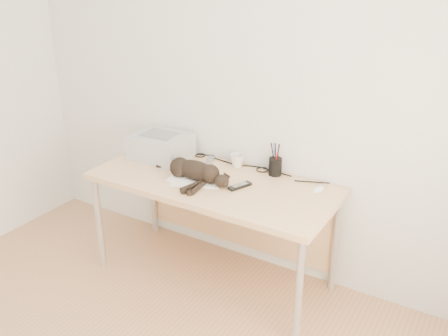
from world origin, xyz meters
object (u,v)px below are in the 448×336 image
Objects in this scene: pen_cup at (275,166)px; mouse at (319,187)px; cat at (193,171)px; printer at (161,146)px; desk at (220,194)px; mug at (237,160)px.

pen_cup is 0.34m from mouse.
cat is 6.01× the size of mouse.
printer is 4.01× the size of mouse.
desk is 0.41m from pen_cup.
printer is 0.45m from cat.
cat reaches higher than mug.
printer is 1.16m from mouse.
cat is 0.80m from mouse.
cat is 2.71× the size of pen_cup.
mouse is (1.15, 0.08, -0.07)m from printer.
printer is at bearing -176.61° from mouse.
mug is 0.98× the size of mouse.
cat is 6.10× the size of mug.
pen_cup reaches higher than cat.
mouse is (0.63, 0.14, 0.15)m from desk.
mouse is at bearing 22.58° from cat.
desk is at bearing -168.54° from mouse.
printer is 1.81× the size of pen_cup.
pen_cup is (0.82, 0.15, -0.03)m from printer.
desk is at bearing -5.93° from printer.
pen_cup is (0.30, 0.20, 0.19)m from desk.
mug is (0.13, 0.33, -0.01)m from cat.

